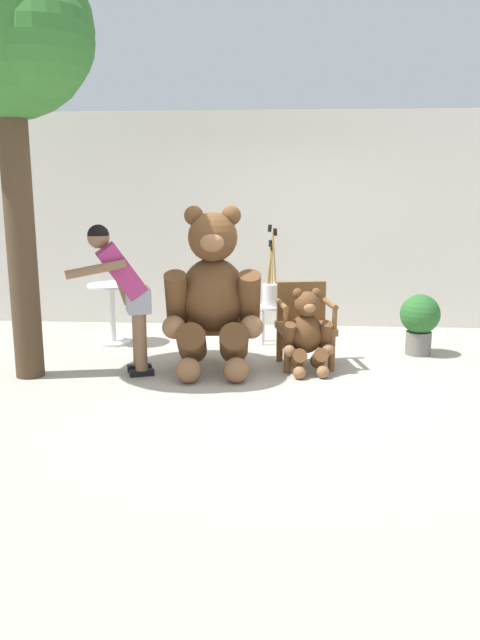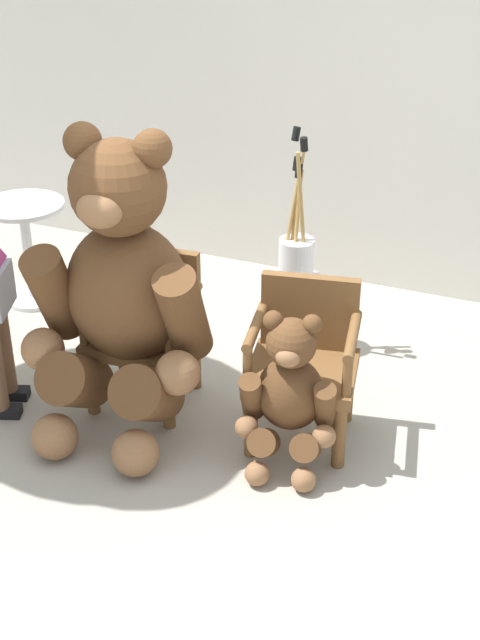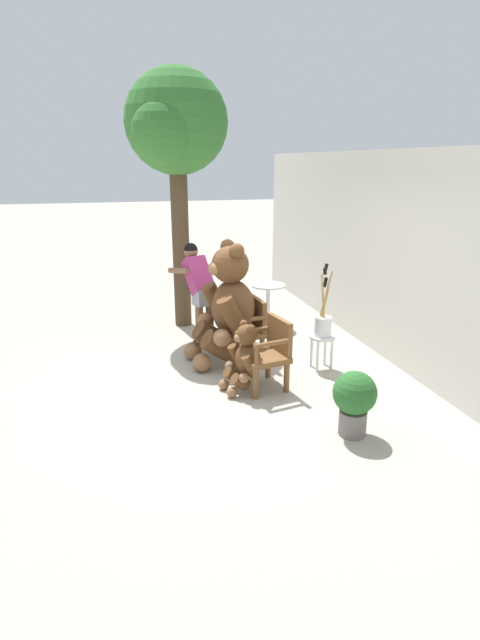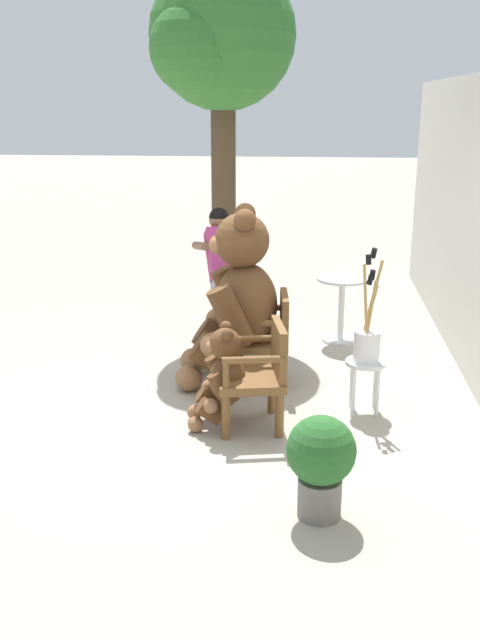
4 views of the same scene
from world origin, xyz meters
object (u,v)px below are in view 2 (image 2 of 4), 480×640
white_stool (295,293)px  brush_bucket (297,250)px  wooden_chair_right (304,358)px  teddy_bear_small (289,393)px  teddy_bear_large (121,289)px  round_side_table (27,241)px  wooden_chair_left (146,324)px

white_stool → brush_bucket: brush_bucket is taller
wooden_chair_right → brush_bucket: bearing=112.1°
teddy_bear_small → white_stool: teddy_bear_small is taller
teddy_bear_large → teddy_bear_small: bearing=-1.0°
wooden_chair_right → teddy_bear_small: wooden_chair_right is taller
white_stool → round_side_table: 1.90m
teddy_bear_large → round_side_table: (-1.32, 1.01, -0.36)m
wooden_chair_left → wooden_chair_right: bearing=-0.1°
brush_bucket → round_side_table: size_ratio=1.33×
wooden_chair_left → brush_bucket: size_ratio=0.90×
teddy_bear_large → teddy_bear_small: teddy_bear_large is taller
wooden_chair_left → teddy_bear_large: (0.01, -0.27, 0.35)m
white_stool → brush_bucket: (-0.00, 0.00, 0.29)m
white_stool → brush_bucket: size_ratio=0.48×
wooden_chair_right → brush_bucket: 0.97m
teddy_bear_small → round_side_table: size_ratio=1.19×
brush_bucket → teddy_bear_small: bearing=-72.0°
wooden_chair_left → brush_bucket: bearing=56.6°
teddy_bear_large → white_stool: 1.36m
brush_bucket → round_side_table: (-1.89, -0.14, -0.20)m
white_stool → wooden_chair_left: bearing=-123.4°
white_stool → teddy_bear_large: bearing=-116.3°
teddy_bear_small → teddy_bear_large: bearing=179.0°
wooden_chair_right → wooden_chair_left: bearing=179.9°
wooden_chair_right → round_side_table: size_ratio=1.19×
wooden_chair_left → white_stool: wooden_chair_left is taller
wooden_chair_right → round_side_table: (-2.25, 0.74, -0.01)m
brush_bucket → round_side_table: brush_bucket is taller
wooden_chair_left → teddy_bear_small: 1.00m
round_side_table → white_stool: bearing=4.2°
round_side_table → wooden_chair_right: bearing=-18.3°
wooden_chair_left → round_side_table: size_ratio=1.19×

